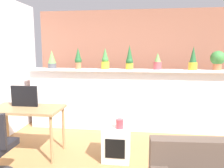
% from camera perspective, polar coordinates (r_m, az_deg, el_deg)
% --- Properties ---
extents(divider_wall, '(4.21, 0.16, 1.22)m').
position_cam_1_polar(divider_wall, '(4.49, 4.99, -4.44)').
color(divider_wall, white).
rests_on(divider_wall, ground).
extents(plant_shelf, '(4.21, 0.29, 0.04)m').
position_cam_1_polar(plant_shelf, '(4.36, 5.07, 3.55)').
color(plant_shelf, white).
rests_on(plant_shelf, divider_wall).
extents(brick_wall_behind, '(4.21, 0.10, 2.50)m').
position_cam_1_polar(brick_wall_behind, '(4.99, 5.39, 4.29)').
color(brick_wall_behind, '#935B47').
rests_on(brick_wall_behind, ground).
extents(potted_plant_0, '(0.17, 0.17, 0.37)m').
position_cam_1_polar(potted_plant_0, '(4.74, -15.23, 6.13)').
color(potted_plant_0, '#4C4C51').
rests_on(potted_plant_0, plant_shelf).
extents(potted_plant_1, '(0.14, 0.14, 0.42)m').
position_cam_1_polar(potted_plant_1, '(4.50, -8.72, 6.48)').
color(potted_plant_1, '#C66B42').
rests_on(potted_plant_1, plant_shelf).
extents(potted_plant_2, '(0.16, 0.16, 0.41)m').
position_cam_1_polar(potted_plant_2, '(4.38, -1.78, 6.15)').
color(potted_plant_2, gold).
rests_on(potted_plant_2, plant_shelf).
extents(potted_plant_3, '(0.15, 0.15, 0.47)m').
position_cam_1_polar(potted_plant_3, '(4.31, 4.53, 6.52)').
color(potted_plant_3, gold).
rests_on(potted_plant_3, plant_shelf).
extents(potted_plant_4, '(0.16, 0.16, 0.32)m').
position_cam_1_polar(potted_plant_4, '(4.37, 11.68, 5.54)').
color(potted_plant_4, '#B7474C').
rests_on(potted_plant_4, plant_shelf).
extents(potted_plant_5, '(0.16, 0.16, 0.44)m').
position_cam_1_polar(potted_plant_5, '(4.42, 20.19, 5.97)').
color(potted_plant_5, gold).
rests_on(potted_plant_5, plant_shelf).
extents(potted_plant_6, '(0.27, 0.27, 0.36)m').
position_cam_1_polar(potted_plant_6, '(4.58, 25.60, 5.79)').
color(potted_plant_6, '#C66B42').
rests_on(potted_plant_6, plant_shelf).
extents(desk, '(1.10, 0.60, 0.75)m').
position_cam_1_polar(desk, '(3.70, -21.23, -6.99)').
color(desk, '#99754C').
rests_on(desk, ground).
extents(tv_monitor, '(0.43, 0.04, 0.33)m').
position_cam_1_polar(tv_monitor, '(3.74, -21.67, -2.92)').
color(tv_monitor, black).
rests_on(tv_monitor, desk).
extents(side_cube_shelf, '(0.40, 0.41, 0.50)m').
position_cam_1_polar(side_cube_shelf, '(3.43, 1.17, -15.00)').
color(side_cube_shelf, silver).
rests_on(side_cube_shelf, ground).
extents(vase_on_shelf, '(0.11, 0.11, 0.14)m').
position_cam_1_polar(vase_on_shelf, '(3.27, 2.01, -10.22)').
color(vase_on_shelf, '#CC3D47').
rests_on(vase_on_shelf, side_cube_shelf).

